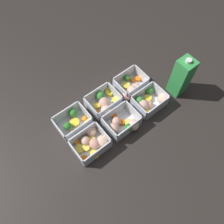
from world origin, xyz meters
name	(u,v)px	position (x,y,z in m)	size (l,w,h in m)	color
ground_plane	(112,114)	(0.00, 0.00, 0.00)	(4.00, 4.00, 0.00)	#282321
container_near_left	(131,87)	(-0.15, -0.05, 0.02)	(0.15, 0.12, 0.06)	silver
container_near_center	(104,103)	(0.00, -0.06, 0.03)	(0.15, 0.13, 0.06)	silver
container_near_right	(73,122)	(0.15, -0.06, 0.02)	(0.14, 0.11, 0.06)	silver
container_far_left	(149,101)	(-0.16, 0.06, 0.02)	(0.15, 0.11, 0.06)	silver
container_far_center	(123,124)	(0.00, 0.07, 0.03)	(0.14, 0.14, 0.06)	silver
container_far_right	(92,142)	(0.15, 0.06, 0.02)	(0.14, 0.13, 0.06)	silver
juice_carton	(181,77)	(-0.31, 0.08, 0.10)	(0.07, 0.07, 0.20)	green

